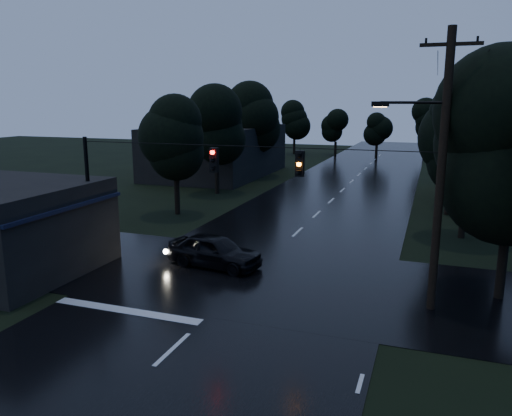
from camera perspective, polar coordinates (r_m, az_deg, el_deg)
The scene contains 14 objects.
main_road at distance 38.92m, azimuth 8.57°, elevation 0.79°, with size 12.00×120.00×0.02m, color black.
cross_street at distance 22.11m, azimuth -0.63°, elevation -7.84°, with size 60.00×9.00×0.02m, color black.
building_far_left at distance 52.26m, azimuth -4.45°, elevation 6.53°, with size 10.00×16.00×5.00m, color black.
utility_pole_main at distance 18.64m, azimuth 20.15°, elevation 4.32°, with size 3.50×0.30×10.00m.
utility_pole_far at distance 35.70m, azimuth 21.37°, elevation 5.39°, with size 2.00×0.30×7.50m.
anchor_pole_left at distance 24.06m, azimuth -18.52°, elevation 0.59°, with size 0.18×0.18×6.00m, color black.
span_signals at distance 19.78m, azimuth -0.17°, elevation 5.43°, with size 15.00×0.37×1.12m.
tree_left_a at distance 33.73m, azimuth -9.24°, elevation 8.04°, with size 3.92×3.92×8.26m.
tree_left_b at distance 41.13m, azimuth -4.58°, elevation 9.38°, with size 4.20×4.20×8.85m.
tree_left_c at distance 50.61m, azimuth -0.51°, elevation 10.35°, with size 4.48×4.48×9.44m.
tree_right_a at distance 29.61m, azimuth 23.25°, elevation 7.41°, with size 4.20×4.20×8.85m.
tree_right_b at distance 37.60m, azimuth 23.54°, elevation 8.75°, with size 4.48×4.48×9.44m.
tree_right_c at distance 47.60m, azimuth 23.58°, elevation 9.70°, with size 4.76×4.76×10.03m.
car at distance 23.25m, azimuth -4.75°, elevation -4.88°, with size 1.82×4.52×1.54m, color black.
Camera 1 is at (7.21, -7.49, 7.54)m, focal length 35.00 mm.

